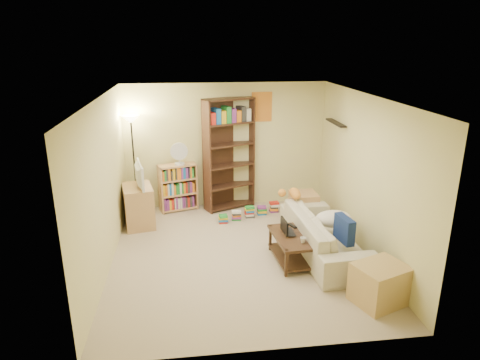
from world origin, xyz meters
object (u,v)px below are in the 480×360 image
object	(u,v)px
tabby_cat	(293,193)
desk_fan	(179,154)
coffee_table	(292,245)
laptop	(293,232)
short_bookshelf	(178,187)
sofa	(324,234)
mug	(303,240)
end_cabinet	(380,284)
side_table	(303,207)
floor_lamp	(132,136)
tv_stand	(139,206)
television	(136,175)
tall_bookshelf	(229,152)

from	to	relation	value
tabby_cat	desk_fan	size ratio (longest dim) A/B	1.14
coffee_table	laptop	distance (m)	0.19
laptop	short_bookshelf	size ratio (longest dim) A/B	0.35
sofa	laptop	world-z (taller)	sofa
mug	end_cabinet	world-z (taller)	end_cabinet
coffee_table	short_bookshelf	size ratio (longest dim) A/B	1.06
sofa	side_table	size ratio (longest dim) A/B	4.08
mug	floor_lamp	world-z (taller)	floor_lamp
tv_stand	end_cabinet	world-z (taller)	tv_stand
short_bookshelf	desk_fan	world-z (taller)	desk_fan
laptop	television	world-z (taller)	television
laptop	end_cabinet	distance (m)	1.57
tv_stand	desk_fan	distance (m)	1.28
television	end_cabinet	xyz separation A→B (m)	(3.35, -2.88, -0.71)
coffee_table	floor_lamp	world-z (taller)	floor_lamp
short_bookshelf	tall_bookshelf	bearing A→B (deg)	-16.65
desk_fan	tv_stand	bearing A→B (deg)	-140.07
tabby_cat	floor_lamp	size ratio (longest dim) A/B	0.26
tabby_cat	floor_lamp	xyz separation A→B (m)	(-2.82, 1.26, 0.82)
tv_stand	tall_bookshelf	size ratio (longest dim) A/B	0.34
short_bookshelf	end_cabinet	size ratio (longest dim) A/B	1.49
sofa	television	size ratio (longest dim) A/B	2.94
sofa	coffee_table	xyz separation A→B (m)	(-0.58, -0.21, -0.04)
desk_fan	television	bearing A→B (deg)	-140.07
sofa	coffee_table	bearing A→B (deg)	106.98
desk_fan	side_table	world-z (taller)	desk_fan
laptop	desk_fan	distance (m)	2.91
laptop	desk_fan	world-z (taller)	desk_fan
coffee_table	tv_stand	world-z (taller)	tv_stand
mug	short_bookshelf	world-z (taller)	short_bookshelf
mug	end_cabinet	bearing A→B (deg)	-51.17
mug	tv_stand	world-z (taller)	tv_stand
tabby_cat	tv_stand	size ratio (longest dim) A/B	0.67
tv_stand	floor_lamp	size ratio (longest dim) A/B	0.39
laptop	side_table	world-z (taller)	side_table
tabby_cat	tall_bookshelf	xyz separation A→B (m)	(-0.98, 1.31, 0.44)
laptop	floor_lamp	size ratio (longest dim) A/B	0.17
mug	tv_stand	bearing A→B (deg)	143.30
tabby_cat	tall_bookshelf	distance (m)	1.70
tabby_cat	laptop	size ratio (longest dim) A/B	1.52
mug	side_table	distance (m)	1.84
side_table	end_cabinet	size ratio (longest dim) A/B	0.87
television	coffee_table	bearing A→B (deg)	-135.48
sofa	desk_fan	xyz separation A→B (m)	(-2.29, 2.10, 0.86)
tall_bookshelf	desk_fan	bearing A→B (deg)	160.13
sofa	tv_stand	xyz separation A→B (m)	(-3.06, 1.46, 0.06)
laptop	tall_bookshelf	xyz separation A→B (m)	(-0.76, 2.26, 0.73)
tabby_cat	laptop	distance (m)	1.02
tv_stand	side_table	bearing A→B (deg)	-14.43
floor_lamp	side_table	world-z (taller)	floor_lamp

